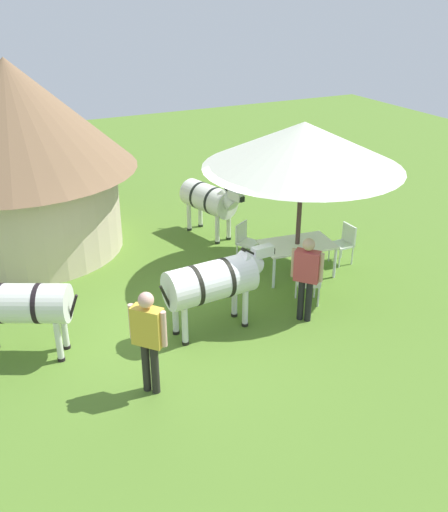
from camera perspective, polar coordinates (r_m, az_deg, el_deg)
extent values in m
plane|color=#527829|center=(11.04, -4.44, -6.09)|extent=(36.00, 36.00, 0.00)
cylinder|color=beige|center=(14.20, -19.12, 4.42)|extent=(4.30, 4.30, 1.97)
cone|color=brown|center=(13.61, -20.47, 13.07)|extent=(5.29, 5.29, 2.44)
cylinder|color=#422C2A|center=(12.14, 7.49, 3.30)|extent=(0.10, 0.10, 2.43)
cone|color=silver|center=(11.61, 7.97, 10.97)|extent=(4.08, 4.08, 0.92)
cube|color=silver|center=(12.34, 7.36, 1.17)|extent=(1.66, 1.13, 0.04)
cylinder|color=silver|center=(12.56, 3.51, -0.07)|extent=(0.06, 0.06, 0.70)
cylinder|color=silver|center=(13.13, 9.29, 0.83)|extent=(0.06, 0.06, 0.70)
cylinder|color=silver|center=(11.89, 5.02, -1.71)|extent=(0.06, 0.06, 0.70)
cylinder|color=silver|center=(12.49, 11.04, -0.69)|extent=(0.06, 0.06, 0.70)
cube|color=silver|center=(11.39, 8.39, -2.64)|extent=(0.57, 0.56, 0.04)
cube|color=silver|center=(11.12, 8.66, -2.08)|extent=(0.42, 0.20, 0.45)
cylinder|color=silver|center=(11.61, 7.23, -3.23)|extent=(0.04, 0.04, 0.45)
cylinder|color=silver|center=(11.69, 9.06, -3.15)|extent=(0.04, 0.04, 0.45)
cylinder|color=silver|center=(11.30, 7.55, -4.11)|extent=(0.04, 0.04, 0.45)
cylinder|color=silver|center=(11.38, 9.44, -4.03)|extent=(0.04, 0.04, 0.45)
cube|color=silver|center=(13.15, 11.69, 1.12)|extent=(0.43, 0.45, 0.04)
cube|color=silver|center=(13.17, 12.42, 2.17)|extent=(0.05, 0.44, 0.45)
cylinder|color=silver|center=(13.00, 11.50, -0.24)|extent=(0.04, 0.04, 0.45)
cylinder|color=silver|center=(13.27, 10.49, 0.39)|extent=(0.04, 0.04, 0.45)
cylinder|color=silver|center=(13.22, 12.73, 0.08)|extent=(0.04, 0.04, 0.45)
cylinder|color=silver|center=(13.48, 11.71, 0.70)|extent=(0.04, 0.04, 0.45)
cube|color=silver|center=(12.97, 2.44, 1.32)|extent=(0.59, 0.59, 0.04)
cube|color=silver|center=(12.97, 1.73, 2.41)|extent=(0.40, 0.26, 0.45)
cylinder|color=silver|center=(13.13, 3.52, 0.53)|extent=(0.04, 0.04, 0.45)
cylinder|color=silver|center=(12.83, 2.68, -0.07)|extent=(0.04, 0.04, 0.45)
cylinder|color=silver|center=(13.30, 2.17, 0.89)|extent=(0.04, 0.04, 0.45)
cylinder|color=silver|center=(13.00, 1.31, 0.30)|extent=(0.04, 0.04, 0.45)
cylinder|color=black|center=(10.83, 7.71, -4.34)|extent=(0.12, 0.12, 0.84)
cylinder|color=black|center=(10.80, 8.48, -4.48)|extent=(0.12, 0.12, 0.84)
cube|color=#B03E43|center=(10.48, 8.34, -1.00)|extent=(0.46, 0.48, 0.60)
cylinder|color=tan|center=(10.53, 6.98, -0.68)|extent=(0.09, 0.09, 0.56)
cylinder|color=tan|center=(10.42, 9.71, -1.16)|extent=(0.09, 0.09, 0.56)
sphere|color=tan|center=(10.29, 8.49, 1.15)|extent=(0.23, 0.23, 0.23)
cylinder|color=black|center=(9.06, -7.81, -10.90)|extent=(0.13, 0.13, 0.88)
cylinder|color=black|center=(8.99, -6.93, -11.15)|extent=(0.13, 0.13, 0.88)
cube|color=gold|center=(8.60, -7.65, -7.00)|extent=(0.48, 0.50, 0.63)
cylinder|color=#E4AA98|center=(8.71, -9.21, -6.50)|extent=(0.09, 0.09, 0.59)
cylinder|color=#E4AA98|center=(8.47, -6.06, -7.29)|extent=(0.09, 0.09, 0.59)
sphere|color=#E4AA98|center=(8.36, -7.83, -4.39)|extent=(0.24, 0.24, 0.24)
cylinder|color=silver|center=(14.16, -1.59, 5.78)|extent=(1.04, 1.59, 0.68)
cylinder|color=black|center=(14.37, -2.34, 6.08)|extent=(0.69, 0.26, 0.69)
cylinder|color=black|center=(13.97, -0.89, 5.51)|extent=(0.69, 0.26, 0.69)
cylinder|color=silver|center=(13.58, 0.39, 5.71)|extent=(0.44, 0.60, 0.51)
cube|color=silver|center=(13.33, 1.20, 6.04)|extent=(0.28, 0.43, 0.20)
cube|color=black|center=(13.22, 1.73, 5.72)|extent=(0.15, 0.15, 0.12)
cube|color=black|center=(13.52, 0.40, 6.51)|extent=(0.14, 0.36, 0.28)
cylinder|color=silver|center=(14.11, 0.47, 3.03)|extent=(0.11, 0.11, 0.72)
cylinder|color=black|center=(14.24, 0.47, 1.81)|extent=(0.13, 0.13, 0.06)
cylinder|color=silver|center=(13.88, -0.67, 2.64)|extent=(0.11, 0.11, 0.72)
cylinder|color=black|center=(14.02, -0.66, 1.40)|extent=(0.13, 0.13, 0.06)
cylinder|color=silver|center=(14.89, -2.39, 4.27)|extent=(0.11, 0.11, 0.72)
cylinder|color=black|center=(15.02, -2.37, 3.09)|extent=(0.13, 0.13, 0.06)
cylinder|color=silver|center=(14.68, -3.52, 3.91)|extent=(0.11, 0.11, 0.72)
cylinder|color=black|center=(14.80, -3.48, 2.72)|extent=(0.13, 0.13, 0.06)
cylinder|color=black|center=(14.77, -3.54, 6.18)|extent=(0.11, 0.24, 0.53)
cylinder|color=silver|center=(10.12, -1.38, -2.56)|extent=(1.66, 0.80, 0.71)
cylinder|color=black|center=(9.99, -3.02, -2.99)|extent=(0.12, 0.73, 0.73)
cylinder|color=black|center=(10.25, 0.07, -2.18)|extent=(0.12, 0.73, 0.73)
cylinder|color=silver|center=(10.40, 2.56, -0.64)|extent=(0.57, 0.35, 0.52)
cube|color=silver|center=(10.47, 3.88, 0.48)|extent=(0.41, 0.20, 0.20)
cube|color=black|center=(10.58, 4.70, 0.54)|extent=(0.13, 0.13, 0.12)
cube|color=black|center=(10.32, 2.58, 0.35)|extent=(0.37, 0.06, 0.28)
cylinder|color=silver|center=(10.85, 1.05, -4.34)|extent=(0.11, 0.11, 0.74)
cylinder|color=black|center=(11.02, 1.04, -5.88)|extent=(0.13, 0.13, 0.06)
cylinder|color=silver|center=(10.56, 2.13, -5.27)|extent=(0.11, 0.11, 0.74)
cylinder|color=black|center=(10.74, 2.10, -6.83)|extent=(0.13, 0.13, 0.06)
cylinder|color=silver|center=(10.36, -4.89, -6.01)|extent=(0.11, 0.11, 0.74)
cylinder|color=black|center=(10.55, -4.82, -7.59)|extent=(0.13, 0.13, 0.06)
cylinder|color=silver|center=(10.06, -3.94, -7.05)|extent=(0.11, 0.11, 0.74)
cylinder|color=black|center=(10.25, -3.88, -8.65)|extent=(0.13, 0.13, 0.06)
cylinder|color=black|center=(9.85, -5.82, -4.23)|extent=(0.24, 0.06, 0.53)
cylinder|color=silver|center=(10.04, -19.81, -4.47)|extent=(1.77, 1.33, 0.66)
cylinder|color=black|center=(9.93, -18.03, -4.53)|extent=(0.38, 0.64, 0.68)
cylinder|color=black|center=(10.14, -21.38, -4.42)|extent=(0.38, 0.64, 0.68)
cylinder|color=silver|center=(10.02, -16.22, -8.23)|extent=(0.11, 0.11, 0.77)
cylinder|color=black|center=(10.22, -15.98, -9.88)|extent=(0.13, 0.13, 0.06)
cylinder|color=silver|center=(10.31, -15.69, -7.11)|extent=(0.11, 0.11, 0.77)
cylinder|color=black|center=(10.50, -15.46, -8.73)|extent=(0.13, 0.13, 0.06)
cylinder|color=black|center=(9.82, -14.93, -5.12)|extent=(0.23, 0.15, 0.53)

